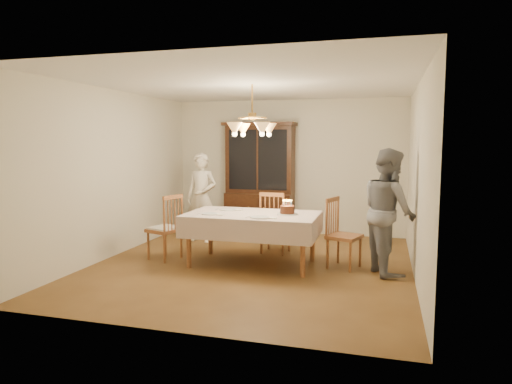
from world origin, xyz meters
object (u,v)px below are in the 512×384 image
(elderly_woman, at_px, (201,197))
(birthday_cake, at_px, (287,210))
(chair_far_side, at_px, (275,226))
(dining_table, at_px, (252,219))
(china_hutch, at_px, (260,181))

(elderly_woman, height_order, birthday_cake, elderly_woman)
(chair_far_side, relative_size, birthday_cake, 3.33)
(dining_table, distance_m, chair_far_side, 0.84)
(dining_table, relative_size, elderly_woman, 1.19)
(elderly_woman, xyz_separation_m, birthday_cake, (1.83, -1.23, 0.02))
(birthday_cake, bearing_deg, elderly_woman, 146.16)
(elderly_woman, bearing_deg, dining_table, -37.67)
(birthday_cake, bearing_deg, chair_far_side, 115.43)
(china_hutch, xyz_separation_m, chair_far_side, (0.66, -1.47, -0.60))
(china_hutch, xyz_separation_m, elderly_woman, (-0.82, -0.98, -0.24))
(chair_far_side, height_order, birthday_cake, chair_far_side)
(chair_far_side, bearing_deg, birthday_cake, -64.57)
(china_hutch, bearing_deg, elderly_woman, -130.10)
(china_hutch, bearing_deg, chair_far_side, -65.81)
(dining_table, relative_size, chair_far_side, 1.90)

